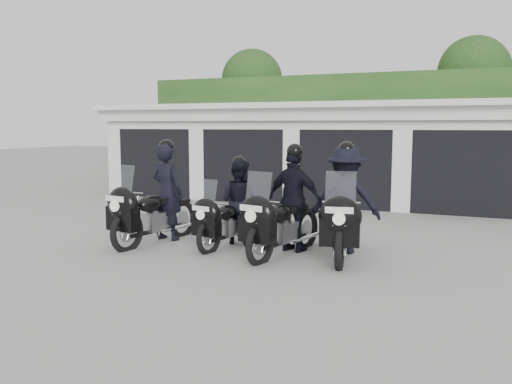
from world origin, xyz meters
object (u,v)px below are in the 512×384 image
at_px(police_bike_b, 234,207).
at_px(police_bike_a, 156,201).
at_px(police_bike_c, 289,206).
at_px(police_bike_d, 345,206).

bearing_deg(police_bike_b, police_bike_a, -155.08).
xyz_separation_m(police_bike_b, police_bike_c, (1.21, -0.23, 0.12)).
xyz_separation_m(police_bike_a, police_bike_b, (1.51, 0.40, -0.08)).
bearing_deg(police_bike_a, police_bike_b, 23.82).
distance_m(police_bike_a, police_bike_b, 1.56).
distance_m(police_bike_b, police_bike_c, 1.24).
height_order(police_bike_a, police_bike_d, police_bike_a).
relative_size(police_bike_a, police_bike_b, 1.18).
bearing_deg(police_bike_c, police_bike_a, -164.72).
xyz_separation_m(police_bike_a, police_bike_c, (2.72, 0.17, 0.03)).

